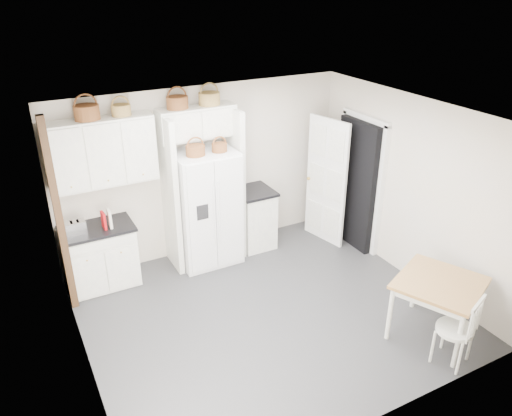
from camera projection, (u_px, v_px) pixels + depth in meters
floor at (268, 313)px, 6.54m from camera, size 4.50×4.50×0.00m
ceiling at (270, 119)px, 5.42m from camera, size 4.50×4.50×0.00m
wall_back at (204, 171)px, 7.57m from camera, size 4.50×0.00×4.50m
wall_left at (75, 273)px, 5.02m from camera, size 0.00×4.00×4.00m
wall_right at (410, 190)px, 6.93m from camera, size 0.00×4.00×4.00m
refrigerator at (206, 208)px, 7.40m from camera, size 0.90×0.73×1.75m
base_cab_left at (101, 257)px, 6.97m from camera, size 0.94×0.59×0.87m
base_cab_right at (254, 219)px, 7.99m from camera, size 0.53×0.63×0.92m
dining_table at (435, 308)px, 5.99m from camera, size 1.22×1.22×0.77m
windsor_chair at (455, 329)px, 5.54m from camera, size 0.56×0.54×0.91m
counter_left at (96, 228)px, 6.78m from camera, size 0.98×0.63×0.04m
counter_right at (254, 191)px, 7.78m from camera, size 0.57×0.67×0.04m
toaster at (75, 228)px, 6.56m from camera, size 0.27×0.16×0.18m
cookbook_red at (104, 220)px, 6.69m from camera, size 0.04×0.16×0.23m
cookbook_cream at (110, 219)px, 6.73m from camera, size 0.04×0.17×0.25m
basket_upper_b at (87, 112)px, 6.26m from camera, size 0.32×0.32×0.19m
basket_upper_c at (121, 110)px, 6.45m from camera, size 0.25×0.25×0.15m
basket_bridge_a at (177, 103)px, 6.77m from camera, size 0.30×0.30×0.17m
basket_bridge_b at (209, 99)px, 6.97m from camera, size 0.30×0.30×0.17m
basket_fridge_a at (195, 151)px, 6.85m from camera, size 0.27×0.27×0.14m
basket_fridge_b at (219, 147)px, 7.00m from camera, size 0.22×0.22×0.12m
upper_cabinet at (102, 152)px, 6.54m from camera, size 1.40×0.34×0.90m
bridge_cabinet at (197, 122)px, 7.02m from camera, size 1.12×0.34×0.45m
fridge_panel_left at (170, 196)px, 7.12m from camera, size 0.08×0.60×2.30m
fridge_panel_right at (235, 183)px, 7.55m from camera, size 0.08×0.60×2.30m
trim_post at (59, 219)px, 6.12m from camera, size 0.09×0.09×2.60m
doorway_void at (358, 185)px, 7.81m from camera, size 0.18×0.85×2.05m
door_slab at (326, 182)px, 7.92m from camera, size 0.21×0.79×2.05m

